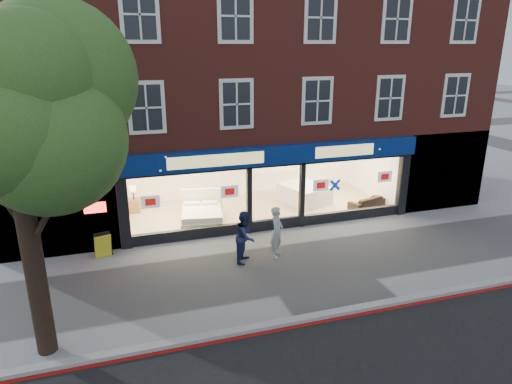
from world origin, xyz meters
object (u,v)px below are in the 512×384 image
mattress_stack (304,194)px  sofa (367,202)px  pedestrian_grey (277,232)px  display_bed (202,215)px  a_board (103,245)px  pedestrian_blue (245,237)px

mattress_stack → sofa: 2.68m
sofa → pedestrian_grey: size_ratio=0.96×
display_bed → a_board: 4.10m
mattress_stack → a_board: (-8.42, -2.83, -0.08)m
display_bed → mattress_stack: bearing=21.9°
sofa → a_board: size_ratio=1.99×
mattress_stack → pedestrian_blue: bearing=-131.6°
display_bed → a_board: size_ratio=2.67×
pedestrian_grey → a_board: bearing=106.5°
mattress_stack → a_board: mattress_stack is taller
sofa → pedestrian_blue: (-6.28, -3.10, 0.52)m
pedestrian_blue → display_bed: bearing=43.1°
a_board → pedestrian_grey: bearing=-31.6°
pedestrian_grey → pedestrian_blue: size_ratio=1.01×
a_board → pedestrian_blue: size_ratio=0.48×
display_bed → a_board: display_bed is taller
display_bed → pedestrian_grey: bearing=-52.1°
mattress_stack → a_board: bearing=-161.4°
display_bed → sofa: bearing=6.5°
sofa → pedestrian_grey: bearing=13.8°
pedestrian_grey → mattress_stack: bearing=0.1°
sofa → display_bed: bearing=-20.1°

